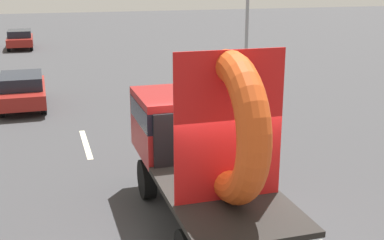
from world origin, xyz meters
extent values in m
plane|color=#38383A|center=(0.00, 0.00, 0.00)|extent=(120.00, 120.00, 0.00)
cylinder|color=black|center=(-1.08, 2.07, 0.44)|extent=(0.28, 0.88, 0.88)
cylinder|color=black|center=(0.62, 2.07, 0.44)|extent=(0.28, 0.88, 0.88)
cylinder|color=black|center=(0.62, -1.21, 0.44)|extent=(0.28, 0.88, 0.88)
cube|color=black|center=(-0.23, 0.42, 0.87)|extent=(1.30, 5.25, 0.25)
cube|color=maroon|center=(-0.23, 2.07, 1.67)|extent=(2.00, 1.94, 1.35)
cube|color=black|center=(-0.23, 2.02, 1.97)|extent=(2.02, 1.85, 0.44)
cube|color=black|center=(-0.23, -0.55, 1.04)|extent=(2.00, 3.31, 0.10)
cube|color=black|center=(-0.23, 1.05, 1.64)|extent=(1.80, 0.08, 1.10)
torus|color=#D84C19|center=(-0.23, -0.70, 2.38)|extent=(0.53, 2.57, 2.57)
cube|color=red|center=(-0.23, -0.70, 2.38)|extent=(1.90, 0.03, 2.57)
cylinder|color=black|center=(-4.60, 12.44, 0.29)|extent=(0.20, 0.59, 0.59)
cylinder|color=black|center=(-3.17, 12.44, 0.29)|extent=(0.20, 0.59, 0.59)
cylinder|color=black|center=(-4.60, 9.98, 0.29)|extent=(0.20, 0.59, 0.59)
cylinder|color=black|center=(-3.17, 9.98, 0.29)|extent=(0.20, 0.59, 0.59)
cube|color=maroon|center=(-3.88, 11.21, 0.55)|extent=(1.65, 3.85, 0.50)
cube|color=black|center=(-3.88, 11.12, 1.03)|extent=(1.48, 2.16, 0.46)
cylinder|color=gray|center=(6.37, 14.18, 2.95)|extent=(0.16, 0.16, 5.90)
cube|color=beige|center=(-2.06, 6.17, 0.00)|extent=(0.16, 2.68, 0.01)
cube|color=beige|center=(1.60, 6.75, 0.00)|extent=(0.16, 2.30, 0.01)
cylinder|color=black|center=(-5.07, 28.71, 0.29)|extent=(0.20, 0.58, 0.58)
cylinder|color=black|center=(-3.66, 28.71, 0.29)|extent=(0.20, 0.58, 0.58)
cylinder|color=black|center=(-5.07, 26.29, 0.29)|extent=(0.20, 0.58, 0.58)
cylinder|color=black|center=(-3.66, 26.29, 0.29)|extent=(0.20, 0.58, 0.58)
cube|color=maroon|center=(-4.37, 27.50, 0.54)|extent=(1.63, 3.79, 0.50)
cube|color=black|center=(-4.37, 27.41, 1.01)|extent=(1.46, 2.12, 0.45)
camera|label=1|loc=(-3.10, -8.06, 4.81)|focal=46.79mm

